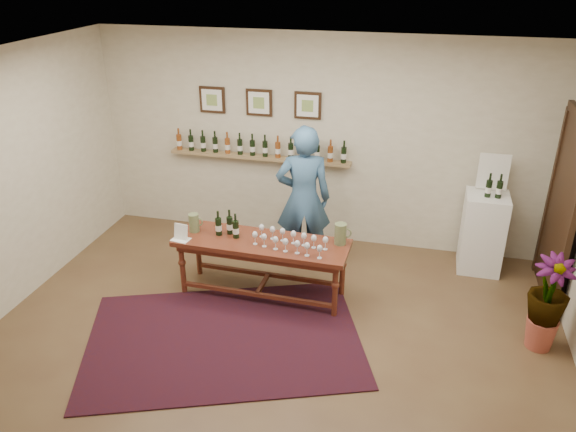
% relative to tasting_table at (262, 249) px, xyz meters
% --- Properties ---
extents(ground, '(6.00, 6.00, 0.00)m').
position_rel_tasting_table_xyz_m(ground, '(0.33, -0.90, -0.60)').
color(ground, '#513724').
rests_on(ground, ground).
extents(room_shell, '(6.00, 6.00, 6.00)m').
position_rel_tasting_table_xyz_m(room_shell, '(2.44, 0.95, 0.52)').
color(room_shell, beige).
rests_on(room_shell, ground).
extents(rug, '(3.29, 2.74, 0.01)m').
position_rel_tasting_table_xyz_m(rug, '(-0.15, -0.93, -0.59)').
color(rug, '#47100C').
rests_on(rug, ground).
extents(tasting_table, '(2.00, 0.69, 0.70)m').
position_rel_tasting_table_xyz_m(tasting_table, '(0.00, 0.00, 0.00)').
color(tasting_table, '#492512').
rests_on(tasting_table, ground).
extents(table_glasses, '(1.22, 0.48, 0.16)m').
position_rel_tasting_table_xyz_m(table_glasses, '(0.34, -0.07, 0.19)').
color(table_glasses, silver).
rests_on(table_glasses, tasting_table).
extents(table_bottles, '(0.27, 0.17, 0.27)m').
position_rel_tasting_table_xyz_m(table_bottles, '(-0.41, 0.05, 0.24)').
color(table_bottles, black).
rests_on(table_bottles, tasting_table).
extents(pitcher_left, '(0.16, 0.16, 0.22)m').
position_rel_tasting_table_xyz_m(pitcher_left, '(-0.83, 0.04, 0.22)').
color(pitcher_left, '#616E44').
rests_on(pitcher_left, tasting_table).
extents(pitcher_right, '(0.16, 0.16, 0.25)m').
position_rel_tasting_table_xyz_m(pitcher_right, '(0.87, 0.14, 0.23)').
color(pitcher_right, '#616E44').
rests_on(pitcher_right, tasting_table).
extents(menu_card, '(0.22, 0.18, 0.18)m').
position_rel_tasting_table_xyz_m(menu_card, '(-0.90, -0.18, 0.20)').
color(menu_card, white).
rests_on(menu_card, tasting_table).
extents(display_pedestal, '(0.51, 0.51, 1.01)m').
position_rel_tasting_table_xyz_m(display_pedestal, '(2.50, 1.23, -0.09)').
color(display_pedestal, white).
rests_on(display_pedestal, ground).
extents(pedestal_bottles, '(0.31, 0.09, 0.31)m').
position_rel_tasting_table_xyz_m(pedestal_bottles, '(2.54, 1.17, 0.57)').
color(pedestal_bottles, black).
rests_on(pedestal_bottles, display_pedestal).
extents(info_sign, '(0.36, 0.02, 0.50)m').
position_rel_tasting_table_xyz_m(info_sign, '(2.53, 1.38, 0.66)').
color(info_sign, white).
rests_on(info_sign, display_pedestal).
extents(potted_plant, '(0.53, 0.53, 0.90)m').
position_rel_tasting_table_xyz_m(potted_plant, '(3.01, -0.27, -0.07)').
color(potted_plant, '#A24636').
rests_on(potted_plant, ground).
extents(person, '(0.77, 0.60, 1.86)m').
position_rel_tasting_table_xyz_m(person, '(0.31, 0.77, 0.33)').
color(person, '#365B80').
rests_on(person, ground).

